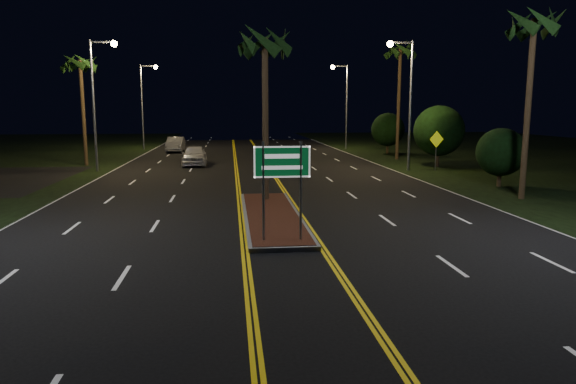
{
  "coord_description": "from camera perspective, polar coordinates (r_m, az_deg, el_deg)",
  "views": [
    {
      "loc": [
        -1.62,
        -13.28,
        4.36
      ],
      "look_at": [
        0.07,
        1.75,
        1.9
      ],
      "focal_mm": 32.0,
      "sensor_mm": 36.0,
      "label": 1
    }
  ],
  "objects": [
    {
      "name": "streetlight_left_mid",
      "position": [
        38.38,
        -20.32,
        10.61
      ],
      "size": [
        1.91,
        0.44,
        9.0
      ],
      "color": "gray",
      "rests_on": "ground"
    },
    {
      "name": "car_near",
      "position": [
        40.67,
        -10.35,
        4.2
      ],
      "size": [
        2.39,
        5.43,
        1.8
      ],
      "primitive_type": "imported",
      "rotation": [
        0.0,
        0.0,
        0.01
      ],
      "color": "silver",
      "rests_on": "ground"
    },
    {
      "name": "median_island",
      "position": [
        20.79,
        -1.81,
        -2.64
      ],
      "size": [
        2.25,
        10.25,
        0.17
      ],
      "color": "gray",
      "rests_on": "ground"
    },
    {
      "name": "shrub_mid",
      "position": [
        40.45,
        16.42,
        6.55
      ],
      "size": [
        3.78,
        3.78,
        4.62
      ],
      "color": "#382819",
      "rests_on": "ground"
    },
    {
      "name": "palm_left_far",
      "position": [
        42.9,
        -22.1,
        13.1
      ],
      "size": [
        2.4,
        2.4,
        8.8
      ],
      "color": "#382819",
      "rests_on": "ground"
    },
    {
      "name": "shrub_far",
      "position": [
        51.68,
        11.04,
        6.82
      ],
      "size": [
        3.24,
        3.24,
        3.96
      ],
      "color": "#382819",
      "rests_on": "ground"
    },
    {
      "name": "palm_median",
      "position": [
        24.02,
        -2.6,
        16.2
      ],
      "size": [
        2.4,
        2.4,
        8.3
      ],
      "color": "#382819",
      "rests_on": "ground"
    },
    {
      "name": "shrub_near",
      "position": [
        31.28,
        22.57,
        4.1
      ],
      "size": [
        2.7,
        2.7,
        3.3
      ],
      "color": "#382819",
      "rests_on": "ground"
    },
    {
      "name": "highway_sign",
      "position": [
        16.28,
        -0.66,
        2.33
      ],
      "size": [
        1.8,
        0.08,
        3.2
      ],
      "color": "gray",
      "rests_on": "ground"
    },
    {
      "name": "palm_right_near",
      "position": [
        27.5,
        25.68,
        16.41
      ],
      "size": [
        2.4,
        2.4,
        9.3
      ],
      "color": "#382819",
      "rests_on": "ground"
    },
    {
      "name": "ground",
      "position": [
        14.07,
        0.51,
        -8.81
      ],
      "size": [
        120.0,
        120.0,
        0.0
      ],
      "primitive_type": "plane",
      "color": "black",
      "rests_on": "ground"
    },
    {
      "name": "streetlight_right_mid",
      "position": [
        37.36,
        12.95,
        10.99
      ],
      "size": [
        1.91,
        0.44,
        9.0
      ],
      "color": "gray",
      "rests_on": "ground"
    },
    {
      "name": "car_far",
      "position": [
        54.06,
        -12.4,
        5.32
      ],
      "size": [
        2.27,
        5.24,
        1.74
      ],
      "primitive_type": "imported",
      "rotation": [
        0.0,
        0.0,
        -0.01
      ],
      "color": "silver",
      "rests_on": "ground"
    },
    {
      "name": "palm_right_far",
      "position": [
        45.87,
        12.38,
        15.01
      ],
      "size": [
        2.4,
        2.4,
        10.3
      ],
      "color": "#382819",
      "rests_on": "ground"
    },
    {
      "name": "streetlight_left_far",
      "position": [
        58.0,
        -15.58,
        10.18
      ],
      "size": [
        1.91,
        0.44,
        9.0
      ],
      "color": "gray",
      "rests_on": "ground"
    },
    {
      "name": "streetlight_right_far",
      "position": [
        56.63,
        6.17,
        10.49
      ],
      "size": [
        1.91,
        0.44,
        9.0
      ],
      "color": "gray",
      "rests_on": "ground"
    },
    {
      "name": "warning_sign",
      "position": [
        38.23,
        16.16,
        5.1
      ],
      "size": [
        1.14,
        0.34,
        2.79
      ],
      "rotation": [
        0.0,
        0.0,
        0.27
      ],
      "color": "gray",
      "rests_on": "ground"
    }
  ]
}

